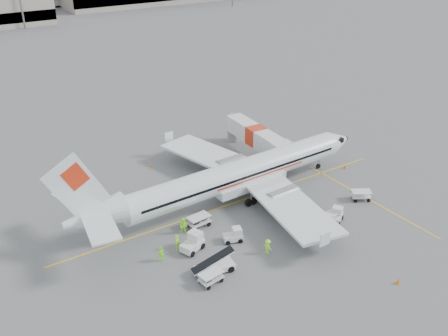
{
  "coord_description": "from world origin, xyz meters",
  "views": [
    {
      "loc": [
        -28.63,
        -41.56,
        30.26
      ],
      "look_at": [
        0.0,
        2.0,
        3.8
      ],
      "focal_mm": 40.0,
      "sensor_mm": 36.0,
      "label": 1
    }
  ],
  "objects": [
    {
      "name": "cart_loaded_b",
      "position": [
        -5.89,
        -2.0,
        0.65
      ],
      "size": [
        2.61,
        1.71,
        1.29
      ],
      "primitive_type": null,
      "rotation": [
        0.0,
        0.0,
        0.1
      ],
      "color": "silver",
      "rests_on": "ground"
    },
    {
      "name": "tug_aft",
      "position": [
        -8.67,
        -5.34,
        0.94
      ],
      "size": [
        2.78,
        2.19,
        1.89
      ],
      "primitive_type": null,
      "rotation": [
        0.0,
        0.0,
        0.37
      ],
      "color": "silver",
      "rests_on": "ground"
    },
    {
      "name": "cone_nose",
      "position": [
        17.67,
        -0.74,
        0.33
      ],
      "size": [
        0.41,
        0.41,
        0.66
      ],
      "primitive_type": "cone",
      "color": "orange",
      "rests_on": "ground"
    },
    {
      "name": "tug_mid",
      "position": [
        -4.35,
        -6.28,
        0.76
      ],
      "size": [
        2.24,
        1.71,
        1.53
      ],
      "primitive_type": null,
      "rotation": [
        0.0,
        0.0,
        -0.33
      ],
      "color": "silver",
      "rests_on": "ground"
    },
    {
      "name": "crew_c",
      "position": [
        -2.61,
        -9.91,
        0.8
      ],
      "size": [
        0.77,
        1.13,
        1.61
      ],
      "primitive_type": "imported",
      "rotation": [
        0.0,
        0.0,
        1.75
      ],
      "color": "#86ED1C",
      "rests_on": "ground"
    },
    {
      "name": "aircraft",
      "position": [
        1.42,
        0.83,
        5.38
      ],
      "size": [
        39.95,
        31.79,
        10.75
      ],
      "primitive_type": null,
      "rotation": [
        0.0,
        0.0,
        0.03
      ],
      "color": "white",
      "rests_on": "ground"
    },
    {
      "name": "cart_empty_a",
      "position": [
        6.79,
        -9.16,
        0.56
      ],
      "size": [
        2.22,
        1.42,
        1.11
      ],
      "primitive_type": null,
      "rotation": [
        0.0,
        0.0,
        0.07
      ],
      "color": "silver",
      "rests_on": "ground"
    },
    {
      "name": "cone_stbd",
      "position": [
        4.58,
        -20.21,
        0.32
      ],
      "size": [
        0.39,
        0.39,
        0.64
      ],
      "primitive_type": "cone",
      "color": "orange",
      "rests_on": "ground"
    },
    {
      "name": "crew_b",
      "position": [
        -7.91,
        -2.23,
        0.92
      ],
      "size": [
        1.09,
        1.13,
        1.83
      ],
      "primitive_type": "imported",
      "rotation": [
        0.0,
        0.0,
        -0.93
      ],
      "color": "#86ED1C",
      "rests_on": "ground"
    },
    {
      "name": "cart_empty_b",
      "position": [
        13.12,
        -7.65,
        0.59
      ],
      "size": [
        2.64,
        2.31,
        1.19
      ],
      "primitive_type": null,
      "rotation": [
        0.0,
        0.0,
        -0.53
      ],
      "color": "silver",
      "rests_on": "ground"
    },
    {
      "name": "ground",
      "position": [
        0.0,
        0.0,
        0.0
      ],
      "size": [
        360.0,
        360.0,
        0.0
      ],
      "primitive_type": "plane",
      "color": "#56595B"
    },
    {
      "name": "tug_fore",
      "position": [
        7.26,
        -9.43,
        0.78
      ],
      "size": [
        2.34,
        2.03,
        1.57
      ],
      "primitive_type": null,
      "rotation": [
        0.0,
        0.0,
        0.53
      ],
      "color": "silver",
      "rests_on": "ground"
    },
    {
      "name": "cone_port",
      "position": [
        -3.97,
        14.13,
        0.31
      ],
      "size": [
        0.38,
        0.38,
        0.62
      ],
      "primitive_type": "cone",
      "color": "orange",
      "rests_on": "ground"
    },
    {
      "name": "stripe_lead",
      "position": [
        0.0,
        0.0,
        0.01
      ],
      "size": [
        44.0,
        0.2,
        0.01
      ],
      "primitive_type": "cube",
      "color": "yellow",
      "rests_on": "ground"
    },
    {
      "name": "belt_loader",
      "position": [
        -8.58,
        -9.45,
        1.36
      ],
      "size": [
        5.25,
        2.6,
        2.72
      ],
      "primitive_type": null,
      "rotation": [
        0.0,
        0.0,
        -0.15
      ],
      "color": "silver",
      "rests_on": "ground"
    },
    {
      "name": "crew_a",
      "position": [
        -9.81,
        -4.38,
        0.84
      ],
      "size": [
        0.73,
        0.67,
        1.68
      ],
      "primitive_type": "imported",
      "rotation": [
        0.0,
        0.0,
        0.58
      ],
      "color": "#86ED1C",
      "rests_on": "ground"
    },
    {
      "name": "crew_d",
      "position": [
        -12.05,
        -5.19,
        0.83
      ],
      "size": [
        1.06,
        0.81,
        1.67
      ],
      "primitive_type": "imported",
      "rotation": [
        0.0,
        0.0,
        3.62
      ],
      "color": "#86ED1C",
      "rests_on": "ground"
    },
    {
      "name": "cart_loaded_a",
      "position": [
        -9.74,
        -10.67,
        0.58
      ],
      "size": [
        2.38,
        1.63,
        1.15
      ],
      "primitive_type": null,
      "rotation": [
        0.0,
        0.0,
        0.15
      ],
      "color": "silver",
      "rests_on": "ground"
    },
    {
      "name": "stripe_cross",
      "position": [
        14.0,
        -8.0,
        0.01
      ],
      "size": [
        0.2,
        20.0,
        0.01
      ],
      "primitive_type": "cube",
      "color": "yellow",
      "rests_on": "ground"
    },
    {
      "name": "jet_bridge",
      "position": [
        9.95,
        9.01,
        2.14
      ],
      "size": [
        4.0,
        16.45,
        4.28
      ],
      "primitive_type": null,
      "rotation": [
        0.0,
        0.0,
        -0.06
      ],
      "color": "silver",
      "rests_on": "ground"
    }
  ]
}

